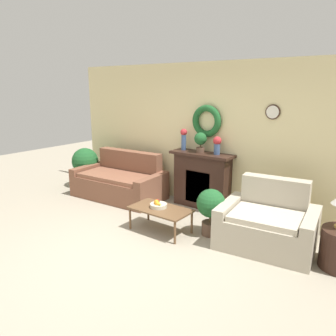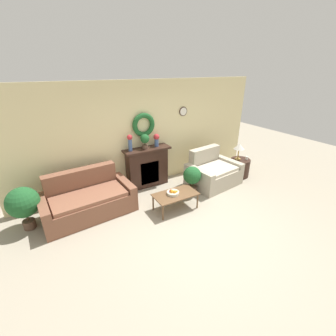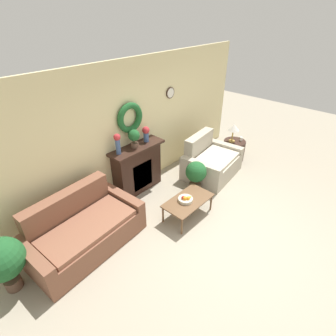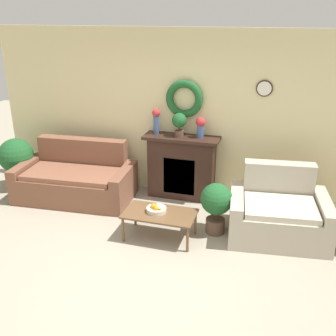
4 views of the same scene
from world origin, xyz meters
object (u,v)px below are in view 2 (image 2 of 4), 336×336
(table_lamp, at_px, (239,147))
(mug, at_px, (247,158))
(vase_on_mantel_right, at_px, (156,139))
(potted_plant_floor_by_couch, at_px, (23,203))
(potted_plant_floor_by_loveseat, at_px, (192,177))
(loveseat_right, at_px, (213,172))
(coffee_table, at_px, (175,195))
(fireplace, at_px, (147,167))
(fruit_bowl, at_px, (173,193))
(side_table_by_loveseat, at_px, (240,168))
(couch_left, at_px, (88,200))
(vase_on_mantel_left, at_px, (130,142))
(potted_plant_on_mantel, at_px, (145,140))

(table_lamp, bearing_deg, mug, -38.16)
(vase_on_mantel_right, bearing_deg, mug, -21.24)
(potted_plant_floor_by_couch, height_order, potted_plant_floor_by_loveseat, potted_plant_floor_by_couch)
(loveseat_right, relative_size, coffee_table, 1.46)
(fireplace, height_order, potted_plant_floor_by_loveseat, fireplace)
(loveseat_right, distance_m, potted_plant_floor_by_couch, 4.43)
(mug, bearing_deg, fireplace, 161.00)
(fireplace, bearing_deg, fruit_bowl, -90.37)
(side_table_by_loveseat, xyz_separation_m, mug, (0.12, -0.10, 0.31))
(mug, bearing_deg, loveseat_right, 172.91)
(table_lamp, bearing_deg, coffee_table, -167.08)
(couch_left, distance_m, potted_plant_floor_by_loveseat, 2.48)
(couch_left, height_order, fruit_bowl, couch_left)
(fruit_bowl, relative_size, potted_plant_floor_by_loveseat, 0.37)
(side_table_by_loveseat, distance_m, potted_plant_floor_by_loveseat, 1.85)
(vase_on_mantel_left, relative_size, vase_on_mantel_right, 1.25)
(loveseat_right, xyz_separation_m, vase_on_mantel_right, (-1.29, 0.80, 0.93))
(loveseat_right, bearing_deg, mug, -13.83)
(loveseat_right, distance_m, potted_plant_on_mantel, 2.05)
(side_table_by_loveseat, height_order, potted_plant_floor_by_loveseat, potted_plant_floor_by_loveseat)
(fruit_bowl, relative_size, vase_on_mantel_left, 0.66)
(fireplace, relative_size, vase_on_mantel_left, 2.96)
(potted_plant_on_mantel, bearing_deg, table_lamp, -16.66)
(couch_left, relative_size, loveseat_right, 1.36)
(fireplace, relative_size, side_table_by_loveseat, 2.19)
(couch_left, xyz_separation_m, vase_on_mantel_right, (1.97, 0.52, 0.94))
(vase_on_mantel_left, height_order, vase_on_mantel_right, vase_on_mantel_left)
(coffee_table, distance_m, fruit_bowl, 0.10)
(couch_left, relative_size, fruit_bowl, 7.12)
(potted_plant_floor_by_loveseat, bearing_deg, vase_on_mantel_right, 114.88)
(coffee_table, xyz_separation_m, potted_plant_floor_by_couch, (-2.88, 0.88, 0.23))
(vase_on_mantel_right, height_order, potted_plant_on_mantel, potted_plant_on_mantel)
(coffee_table, height_order, side_table_by_loveseat, side_table_by_loveseat)
(mug, xyz_separation_m, vase_on_mantel_right, (-2.42, 0.94, 0.68))
(couch_left, xyz_separation_m, mug, (4.38, -0.42, 0.25))
(couch_left, distance_m, vase_on_mantel_left, 1.67)
(fruit_bowl, bearing_deg, potted_plant_floor_by_couch, 162.90)
(vase_on_mantel_left, bearing_deg, mug, -16.64)
(potted_plant_on_mantel, bearing_deg, side_table_by_loveseat, -17.36)
(side_table_by_loveseat, height_order, potted_plant_floor_by_couch, potted_plant_floor_by_couch)
(coffee_table, height_order, potted_plant_on_mantel, potted_plant_on_mantel)
(coffee_table, distance_m, potted_plant_floor_by_loveseat, 0.80)
(coffee_table, bearing_deg, mug, 8.82)
(loveseat_right, relative_size, vase_on_mantel_right, 4.35)
(fruit_bowl, relative_size, table_lamp, 0.58)
(vase_on_mantel_right, bearing_deg, coffee_table, -100.29)
(coffee_table, distance_m, potted_plant_floor_by_couch, 3.02)
(coffee_table, bearing_deg, fireplace, 92.10)
(mug, bearing_deg, vase_on_mantel_right, 158.76)
(coffee_table, height_order, vase_on_mantel_left, vase_on_mantel_left)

